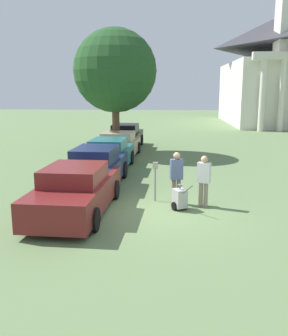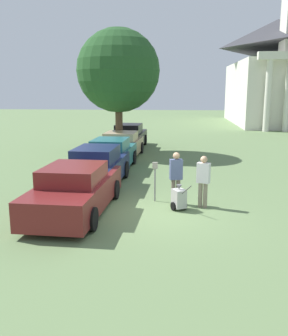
{
  "view_description": "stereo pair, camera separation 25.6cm",
  "coord_description": "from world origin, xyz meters",
  "px_view_note": "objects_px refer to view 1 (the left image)",
  "views": [
    {
      "loc": [
        0.45,
        -11.41,
        3.88
      ],
      "look_at": [
        -0.46,
        1.7,
        1.1
      ],
      "focal_mm": 40.0,
      "sensor_mm": 36.0,
      "label": 1
    },
    {
      "loc": [
        0.7,
        -11.39,
        3.88
      ],
      "look_at": [
        -0.46,
        1.7,
        1.1
      ],
      "focal_mm": 40.0,
      "sensor_mm": 36.0,
      "label": 2
    }
  ],
  "objects_px": {
    "person_worker": "(176,175)",
    "church": "(271,68)",
    "parked_car_navy": "(96,168)",
    "equipment_cart": "(180,198)",
    "parked_car_tan": "(119,145)",
    "parked_car_black": "(126,137)",
    "person_supervisor": "(204,178)",
    "parked_car_maroon": "(77,191)",
    "parked_car_teal": "(109,155)",
    "parking_meter": "(155,174)"
  },
  "relations": [
    {
      "from": "parked_car_tan",
      "to": "person_supervisor",
      "type": "xyz_separation_m",
      "value": [
        4.08,
        -9.12,
        0.31
      ]
    },
    {
      "from": "parking_meter",
      "to": "person_supervisor",
      "type": "height_order",
      "value": "person_supervisor"
    },
    {
      "from": "parked_car_black",
      "to": "person_worker",
      "type": "xyz_separation_m",
      "value": [
        3.18,
        -12.27,
        0.29
      ]
    },
    {
      "from": "parked_car_navy",
      "to": "parked_car_tan",
      "type": "bearing_deg",
      "value": 92.35
    },
    {
      "from": "equipment_cart",
      "to": "person_worker",
      "type": "bearing_deg",
      "value": 71.44
    },
    {
      "from": "equipment_cart",
      "to": "church",
      "type": "xyz_separation_m",
      "value": [
        10.79,
        32.26,
        5.81
      ]
    },
    {
      "from": "parked_car_navy",
      "to": "person_worker",
      "type": "height_order",
      "value": "person_worker"
    },
    {
      "from": "parked_car_navy",
      "to": "church",
      "type": "bearing_deg",
      "value": 66.84
    },
    {
      "from": "parked_car_navy",
      "to": "parking_meter",
      "type": "height_order",
      "value": "parked_car_navy"
    },
    {
      "from": "parked_car_tan",
      "to": "church",
      "type": "bearing_deg",
      "value": 60.69
    },
    {
      "from": "parked_car_teal",
      "to": "church",
      "type": "distance_m",
      "value": 30.33
    },
    {
      "from": "parked_car_navy",
      "to": "person_supervisor",
      "type": "height_order",
      "value": "person_supervisor"
    },
    {
      "from": "parked_car_maroon",
      "to": "equipment_cart",
      "type": "distance_m",
      "value": 3.34
    },
    {
      "from": "parked_car_teal",
      "to": "parked_car_navy",
      "type": "bearing_deg",
      "value": -87.65
    },
    {
      "from": "parking_meter",
      "to": "person_worker",
      "type": "relative_size",
      "value": 0.78
    },
    {
      "from": "parked_car_maroon",
      "to": "person_worker",
      "type": "xyz_separation_m",
      "value": [
        3.18,
        1.13,
        0.31
      ]
    },
    {
      "from": "parked_car_navy",
      "to": "parking_meter",
      "type": "relative_size",
      "value": 3.69
    },
    {
      "from": "parking_meter",
      "to": "equipment_cart",
      "type": "height_order",
      "value": "parking_meter"
    },
    {
      "from": "person_supervisor",
      "to": "equipment_cart",
      "type": "height_order",
      "value": "person_supervisor"
    },
    {
      "from": "church",
      "to": "person_supervisor",
      "type": "bearing_deg",
      "value": -107.38
    },
    {
      "from": "church",
      "to": "parked_car_black",
      "type": "bearing_deg",
      "value": -126.0
    },
    {
      "from": "parked_car_teal",
      "to": "parked_car_black",
      "type": "height_order",
      "value": "parked_car_black"
    },
    {
      "from": "parked_car_maroon",
      "to": "parked_car_tan",
      "type": "height_order",
      "value": "parked_car_maroon"
    },
    {
      "from": "person_worker",
      "to": "church",
      "type": "distance_m",
      "value": 33.86
    },
    {
      "from": "parked_car_tan",
      "to": "person_worker",
      "type": "bearing_deg",
      "value": -67.83
    },
    {
      "from": "parked_car_maroon",
      "to": "parked_car_teal",
      "type": "bearing_deg",
      "value": 92.35
    },
    {
      "from": "parked_car_tan",
      "to": "equipment_cart",
      "type": "bearing_deg",
      "value": -68.46
    },
    {
      "from": "church",
      "to": "parked_car_teal",
      "type": "bearing_deg",
      "value": -118.15
    },
    {
      "from": "parked_car_teal",
      "to": "parking_meter",
      "type": "xyz_separation_m",
      "value": [
        2.45,
        -5.05,
        0.25
      ]
    },
    {
      "from": "parked_car_teal",
      "to": "parking_meter",
      "type": "distance_m",
      "value": 5.62
    },
    {
      "from": "parked_car_black",
      "to": "parking_meter",
      "type": "height_order",
      "value": "parked_car_black"
    },
    {
      "from": "person_worker",
      "to": "parking_meter",
      "type": "bearing_deg",
      "value": -33.6
    },
    {
      "from": "parked_car_navy",
      "to": "parked_car_tan",
      "type": "distance_m",
      "value": 6.67
    },
    {
      "from": "parked_car_navy",
      "to": "parked_car_black",
      "type": "relative_size",
      "value": 1.05
    },
    {
      "from": "person_supervisor",
      "to": "parked_car_maroon",
      "type": "bearing_deg",
      "value": 32.83
    },
    {
      "from": "person_worker",
      "to": "person_supervisor",
      "type": "distance_m",
      "value": 0.95
    },
    {
      "from": "parking_meter",
      "to": "person_supervisor",
      "type": "xyz_separation_m",
      "value": [
        1.63,
        -0.57,
        0.03
      ]
    },
    {
      "from": "parked_car_teal",
      "to": "parked_car_maroon",
      "type": "bearing_deg",
      "value": -87.65
    },
    {
      "from": "parking_meter",
      "to": "person_supervisor",
      "type": "relative_size",
      "value": 0.8
    },
    {
      "from": "parking_meter",
      "to": "person_worker",
      "type": "height_order",
      "value": "person_worker"
    },
    {
      "from": "parked_car_navy",
      "to": "church",
      "type": "xyz_separation_m",
      "value": [
        14.07,
        29.49,
        5.45
      ]
    },
    {
      "from": "parking_meter",
      "to": "parked_car_tan",
      "type": "bearing_deg",
      "value": 105.98
    },
    {
      "from": "parked_car_tan",
      "to": "parking_meter",
      "type": "height_order",
      "value": "parked_car_tan"
    },
    {
      "from": "church",
      "to": "equipment_cart",
      "type": "bearing_deg",
      "value": -108.49
    },
    {
      "from": "person_worker",
      "to": "parked_car_navy",
      "type": "bearing_deg",
      "value": -47.09
    },
    {
      "from": "parked_car_tan",
      "to": "parked_car_black",
      "type": "xyz_separation_m",
      "value": [
        -0.0,
        3.45,
        0.06
      ]
    },
    {
      "from": "parked_car_navy",
      "to": "person_supervisor",
      "type": "distance_m",
      "value": 4.76
    },
    {
      "from": "parked_car_navy",
      "to": "church",
      "type": "height_order",
      "value": "church"
    },
    {
      "from": "parked_car_navy",
      "to": "equipment_cart",
      "type": "distance_m",
      "value": 4.31
    },
    {
      "from": "church",
      "to": "parked_car_navy",
      "type": "bearing_deg",
      "value": -115.52
    }
  ]
}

